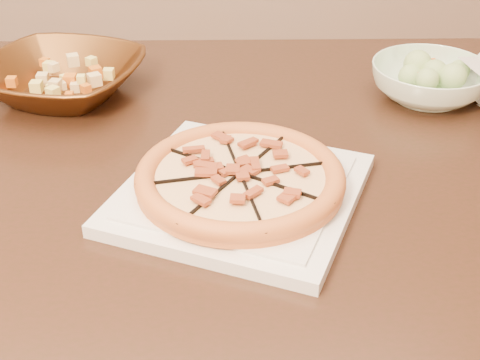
{
  "coord_description": "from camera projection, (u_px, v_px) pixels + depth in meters",
  "views": [
    {
      "loc": [
        0.21,
        -0.94,
        1.24
      ],
      "look_at": [
        0.25,
        -0.21,
        0.78
      ],
      "focal_mm": 50.0,
      "sensor_mm": 36.0,
      "label": 1
    }
  ],
  "objects": [
    {
      "name": "bronze_bowl",
      "position": [
        62.0,
        79.0,
        1.13
      ],
      "size": [
        0.34,
        0.34,
        0.07
      ],
      "primitive_type": "imported",
      "rotation": [
        0.0,
        0.0,
        -0.33
      ],
      "color": "brown",
      "rests_on": "dining_table"
    },
    {
      "name": "dining_table",
      "position": [
        183.0,
        200.0,
        1.07
      ],
      "size": [
        1.39,
        0.92,
        0.75
      ],
      "color": "black",
      "rests_on": "floor"
    },
    {
      "name": "pizza",
      "position": [
        240.0,
        177.0,
        0.87
      ],
      "size": [
        0.27,
        0.27,
        0.03
      ],
      "color": "#C36830",
      "rests_on": "plate"
    },
    {
      "name": "salad",
      "position": [
        432.0,
        55.0,
        1.1
      ],
      "size": [
        0.08,
        0.1,
        0.04
      ],
      "color": "#A6BD81",
      "rests_on": "salad_bowl"
    },
    {
      "name": "plate",
      "position": [
        240.0,
        192.0,
        0.88
      ],
      "size": [
        0.39,
        0.39,
        0.02
      ],
      "color": "silver",
      "rests_on": "dining_table"
    },
    {
      "name": "mixed_dish",
      "position": [
        58.0,
        53.0,
        1.11
      ],
      "size": [
        0.13,
        0.13,
        0.03
      ],
      "color": "#E2C180",
      "rests_on": "bronze_bowl"
    },
    {
      "name": "salad_bowl",
      "position": [
        429.0,
        82.0,
        1.13
      ],
      "size": [
        0.2,
        0.2,
        0.06
      ],
      "primitive_type": "imported",
      "rotation": [
        0.0,
        0.0,
        -0.0
      ],
      "color": "white",
      "rests_on": "dining_table"
    }
  ]
}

